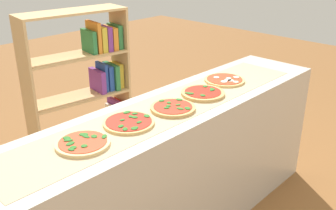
{
  "coord_description": "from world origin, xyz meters",
  "views": [
    {
      "loc": [
        -1.56,
        -1.49,
        1.9
      ],
      "look_at": [
        0.0,
        0.0,
        0.98
      ],
      "focal_mm": 41.58,
      "sensor_mm": 36.0,
      "label": 1
    }
  ],
  "objects_px": {
    "pizza_mozzarella_4": "(225,80)",
    "bookshelf": "(92,90)",
    "pizza_spinach_1": "(129,122)",
    "pizza_spinach_3": "(203,93)",
    "pizza_spinach_2": "(173,108)",
    "pizza_spinach_0": "(83,143)"
  },
  "relations": [
    {
      "from": "pizza_spinach_3",
      "to": "bookshelf",
      "type": "xyz_separation_m",
      "value": [
        -0.11,
        1.1,
        -0.24
      ]
    },
    {
      "from": "pizza_spinach_3",
      "to": "pizza_mozzarella_4",
      "type": "bearing_deg",
      "value": 9.6
    },
    {
      "from": "pizza_spinach_1",
      "to": "pizza_spinach_3",
      "type": "height_order",
      "value": "pizza_spinach_3"
    },
    {
      "from": "pizza_mozzarella_4",
      "to": "pizza_spinach_3",
      "type": "bearing_deg",
      "value": -170.4
    },
    {
      "from": "pizza_spinach_1",
      "to": "pizza_spinach_2",
      "type": "xyz_separation_m",
      "value": [
        0.31,
        -0.04,
        0.0
      ]
    },
    {
      "from": "pizza_spinach_1",
      "to": "pizza_spinach_0",
      "type": "bearing_deg",
      "value": -177.2
    },
    {
      "from": "pizza_spinach_3",
      "to": "bookshelf",
      "type": "relative_size",
      "value": 0.2
    },
    {
      "from": "pizza_spinach_1",
      "to": "pizza_spinach_3",
      "type": "distance_m",
      "value": 0.63
    },
    {
      "from": "pizza_spinach_1",
      "to": "pizza_mozzarella_4",
      "type": "height_order",
      "value": "same"
    },
    {
      "from": "pizza_spinach_3",
      "to": "bookshelf",
      "type": "height_order",
      "value": "bookshelf"
    },
    {
      "from": "pizza_spinach_3",
      "to": "pizza_mozzarella_4",
      "type": "distance_m",
      "value": 0.32
    },
    {
      "from": "pizza_spinach_2",
      "to": "pizza_mozzarella_4",
      "type": "xyz_separation_m",
      "value": [
        0.63,
        0.08,
        -0.0
      ]
    },
    {
      "from": "pizza_spinach_2",
      "to": "pizza_spinach_3",
      "type": "xyz_separation_m",
      "value": [
        0.31,
        0.02,
        0.0
      ]
    },
    {
      "from": "pizza_spinach_2",
      "to": "pizza_spinach_1",
      "type": "bearing_deg",
      "value": 172.61
    },
    {
      "from": "pizza_spinach_0",
      "to": "bookshelf",
      "type": "height_order",
      "value": "bookshelf"
    },
    {
      "from": "bookshelf",
      "to": "pizza_spinach_2",
      "type": "bearing_deg",
      "value": -100.24
    },
    {
      "from": "pizza_spinach_1",
      "to": "pizza_spinach_3",
      "type": "bearing_deg",
      "value": -1.62
    },
    {
      "from": "pizza_spinach_0",
      "to": "pizza_spinach_2",
      "type": "xyz_separation_m",
      "value": [
        0.63,
        -0.03,
        0.0
      ]
    },
    {
      "from": "pizza_spinach_1",
      "to": "pizza_spinach_2",
      "type": "height_order",
      "value": "pizza_spinach_2"
    },
    {
      "from": "pizza_spinach_2",
      "to": "pizza_mozzarella_4",
      "type": "height_order",
      "value": "pizza_spinach_2"
    },
    {
      "from": "pizza_spinach_2",
      "to": "pizza_spinach_3",
      "type": "distance_m",
      "value": 0.31
    },
    {
      "from": "pizza_mozzarella_4",
      "to": "bookshelf",
      "type": "height_order",
      "value": "bookshelf"
    }
  ]
}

